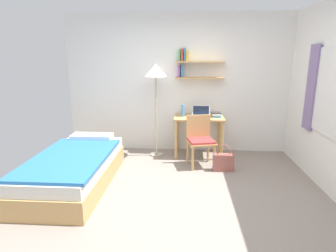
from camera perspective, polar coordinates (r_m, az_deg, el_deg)
ground_plane at (r=3.79m, az=2.17°, el=-14.52°), size 5.28×5.28×0.00m
wall_back at (r=5.38m, az=3.00°, el=8.63°), size 4.40×0.27×2.60m
bed at (r=4.27m, az=-18.43°, el=-8.33°), size 0.98×2.01×0.54m
desk at (r=5.18m, az=6.29°, el=0.24°), size 0.91×0.55×0.74m
desk_chair at (r=4.73m, az=6.59°, el=-2.51°), size 0.52×0.50×0.85m
standing_lamp at (r=5.01m, az=-2.53°, el=10.33°), size 0.40×0.40×1.69m
laptop at (r=5.16m, az=6.78°, el=2.47°), size 0.33×0.23×0.20m
water_bottle at (r=5.13m, az=3.06°, el=3.17°), size 0.06×0.06×0.22m
book_stack at (r=5.21m, az=9.79°, el=2.37°), size 0.18×0.24×0.09m
handbag at (r=4.65m, az=11.24°, el=-7.16°), size 0.33×0.12×0.45m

